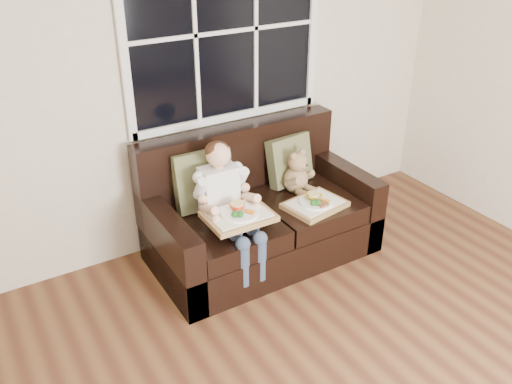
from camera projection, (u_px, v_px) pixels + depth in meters
room_walls at (491, 175)px, 2.00m from camera, size 4.52×5.02×2.71m
window_back at (226, 31)px, 3.95m from camera, size 1.62×0.04×1.37m
loveseat at (258, 217)px, 4.23m from camera, size 1.70×0.92×0.96m
pillow_left at (203, 180)px, 4.00m from camera, size 0.45×0.23×0.45m
pillow_right at (290, 160)px, 4.36m from camera, size 0.41×0.23×0.40m
child at (226, 196)px, 3.82m from camera, size 0.39×0.60×0.89m
teddy_bear at (297, 175)px, 4.25m from camera, size 0.25×0.30×0.36m
tray_left at (239, 215)px, 3.74m from camera, size 0.46×0.35×0.11m
tray_right at (315, 204)px, 4.07m from camera, size 0.48×0.40×0.10m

